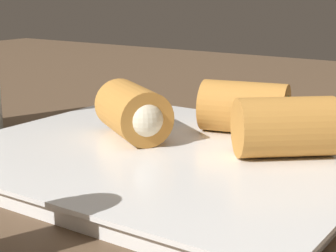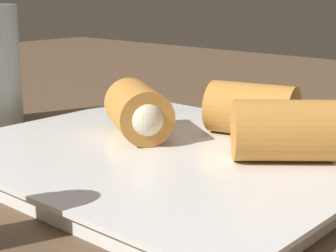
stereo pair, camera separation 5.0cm
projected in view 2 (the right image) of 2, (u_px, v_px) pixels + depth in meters
table_surface at (135, 184)px, 41.30cm from camera, size 180.00×140.00×2.00cm
serving_plate at (168, 158)px, 41.86cm from camera, size 29.68×25.53×1.50cm
roll_front_left at (139, 112)px, 44.05cm from camera, size 8.07×7.28×4.23cm
roll_front_right at (257, 110)px, 44.55cm from camera, size 7.94×5.71×4.23cm
roll_back_left at (290, 131)px, 38.28cm from camera, size 7.98×7.68×4.23cm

